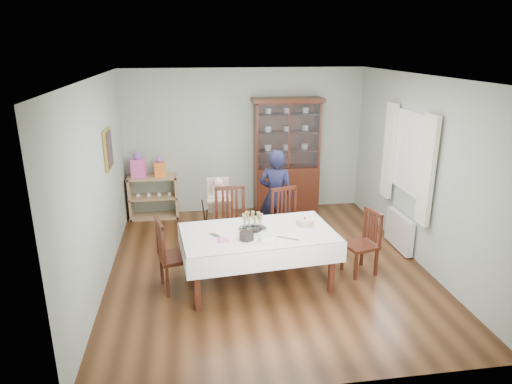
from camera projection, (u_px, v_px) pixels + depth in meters
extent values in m
plane|color=#593319|center=(267.00, 266.00, 6.68)|extent=(5.00, 5.00, 0.00)
plane|color=#9EAA99|center=(245.00, 141.00, 8.62)|extent=(4.50, 0.00, 4.50)
plane|color=#9EAA99|center=(98.00, 185.00, 5.95)|extent=(0.00, 5.00, 5.00)
plane|color=#9EAA99|center=(421.00, 172.00, 6.58)|extent=(0.00, 5.00, 5.00)
plane|color=white|center=(269.00, 77.00, 5.85)|extent=(5.00, 5.00, 0.00)
cube|color=#401A10|center=(258.00, 235.00, 5.99)|extent=(1.99, 1.23, 0.06)
cube|color=silver|center=(258.00, 232.00, 5.98)|extent=(2.10, 1.34, 0.01)
cube|color=#401A10|center=(286.00, 189.00, 8.77)|extent=(1.20, 0.45, 0.90)
cube|color=white|center=(289.00, 137.00, 8.27)|extent=(1.12, 0.01, 1.16)
cube|color=#401A10|center=(288.00, 100.00, 8.25)|extent=(1.30, 0.48, 0.07)
cube|color=tan|center=(155.00, 216.00, 8.58)|extent=(0.90, 0.38, 0.04)
cube|color=tan|center=(154.00, 197.00, 8.46)|extent=(0.90, 0.38, 0.03)
cube|color=tan|center=(152.00, 177.00, 8.34)|extent=(0.90, 0.38, 0.04)
cube|color=tan|center=(130.00, 198.00, 8.40)|extent=(0.04, 0.38, 0.80)
cube|color=tan|center=(177.00, 196.00, 8.52)|extent=(0.04, 0.38, 0.80)
cube|color=gold|center=(108.00, 149.00, 6.61)|extent=(0.04, 0.48, 0.58)
cube|color=white|center=(411.00, 153.00, 6.80)|extent=(0.04, 1.02, 1.22)
cube|color=silver|center=(427.00, 171.00, 6.24)|extent=(0.07, 0.30, 1.55)
cube|color=silver|center=(389.00, 151.00, 7.40)|extent=(0.07, 0.30, 1.55)
cube|color=white|center=(399.00, 231.00, 7.18)|extent=(0.10, 0.80, 0.55)
cube|color=#401A10|center=(232.00, 227.00, 6.83)|extent=(0.49, 0.49, 0.05)
cube|color=#401A10|center=(230.00, 204.00, 6.94)|extent=(0.46, 0.06, 0.56)
cube|color=#401A10|center=(289.00, 225.00, 6.98)|extent=(0.55, 0.55, 0.05)
cube|color=#401A10|center=(284.00, 204.00, 7.07)|extent=(0.43, 0.15, 0.53)
cube|color=#401A10|center=(177.00, 257.00, 5.97)|extent=(0.53, 0.53, 0.05)
cube|color=#401A10|center=(160.00, 240.00, 5.81)|extent=(0.14, 0.42, 0.52)
cube|color=#401A10|center=(360.00, 245.00, 6.38)|extent=(0.50, 0.50, 0.05)
cube|color=#401A10|center=(372.00, 227.00, 6.37)|extent=(0.13, 0.39, 0.48)
imported|color=black|center=(276.00, 196.00, 7.35)|extent=(0.66, 0.56, 1.54)
cube|color=tan|center=(219.00, 201.00, 7.34)|extent=(0.36, 0.32, 0.25)
cube|color=tan|center=(218.00, 189.00, 7.27)|extent=(0.36, 0.06, 0.29)
cube|color=tan|center=(219.00, 196.00, 7.31)|extent=(0.38, 0.17, 0.03)
cube|color=#B5A4C7|center=(218.00, 191.00, 7.29)|extent=(0.19, 0.15, 0.19)
sphere|color=beige|center=(218.00, 183.00, 7.24)|extent=(0.16, 0.16, 0.16)
cylinder|color=silver|center=(253.00, 229.00, 6.03)|extent=(0.37, 0.37, 0.01)
torus|color=silver|center=(253.00, 229.00, 6.03)|extent=(0.37, 0.37, 0.01)
cylinder|color=white|center=(305.00, 225.00, 6.17)|extent=(0.26, 0.26, 0.01)
cylinder|color=brown|center=(305.00, 222.00, 6.16)|extent=(0.23, 0.23, 0.08)
cylinder|color=silver|center=(305.00, 219.00, 6.14)|extent=(0.23, 0.23, 0.01)
cylinder|color=#F24C4C|center=(305.00, 216.00, 6.13)|extent=(0.01, 0.01, 0.06)
sphere|color=yellow|center=(305.00, 214.00, 6.12)|extent=(0.02, 0.02, 0.02)
cylinder|color=black|center=(247.00, 236.00, 5.73)|extent=(0.22, 0.22, 0.09)
cylinder|color=white|center=(267.00, 237.00, 5.70)|extent=(0.22, 0.22, 0.09)
cube|color=#F158B2|center=(223.00, 240.00, 5.70)|extent=(0.14, 0.14, 0.02)
cube|color=silver|center=(288.00, 238.00, 5.76)|extent=(0.27, 0.18, 0.01)
cube|color=#F158B2|center=(138.00, 168.00, 8.23)|extent=(0.26, 0.18, 0.34)
sphere|color=#E533B2|center=(137.00, 156.00, 8.16)|extent=(0.13, 0.13, 0.13)
cube|color=orange|center=(160.00, 169.00, 8.30)|extent=(0.22, 0.17, 0.26)
sphere|color=#E533B2|center=(159.00, 160.00, 8.24)|extent=(0.12, 0.12, 0.12)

